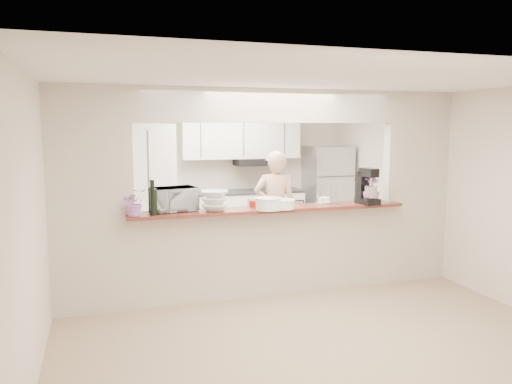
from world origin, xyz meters
name	(u,v)px	position (x,y,z in m)	size (l,w,h in m)	color
floor	(269,294)	(0.00, 0.00, 0.00)	(6.00, 6.00, 0.00)	tan
tile_overlay	(236,261)	(0.00, 1.55, 0.01)	(5.00, 2.90, 0.01)	beige
partition	(270,175)	(0.00, 0.00, 1.48)	(5.00, 0.15, 2.50)	beige
bar_counter	(270,248)	(0.00, 0.00, 0.58)	(3.40, 0.38, 1.09)	beige
kitchen_cabinets	(207,190)	(-0.19, 2.72, 0.97)	(3.15, 0.62, 2.25)	white
refrigerator	(327,193)	(2.05, 2.65, 0.85)	(0.75, 0.70, 1.70)	#BBBBC0
flower_left	(135,202)	(-1.60, -0.15, 1.24)	(0.27, 0.24, 0.30)	pink
wine_bottle_a	(154,201)	(-1.40, -0.15, 1.24)	(0.08, 0.08, 0.39)	black
wine_bottle_b	(151,199)	(-1.40, 0.07, 1.23)	(0.07, 0.07, 0.37)	black
toaster_oven	(174,199)	(-1.15, 0.05, 1.23)	(0.50, 0.34, 0.27)	silver
serving_bowls	(215,201)	(-0.70, -0.08, 1.20)	(0.31, 0.31, 0.23)	white
plate_stack_a	(268,204)	(-0.08, -0.19, 1.16)	(0.31, 0.31, 0.14)	white
plate_stack_b	(282,204)	(0.10, -0.17, 1.14)	(0.31, 0.31, 0.11)	white
red_bowl	(256,203)	(-0.15, 0.08, 1.13)	(0.17, 0.17, 0.08)	maroon
tan_bowl	(274,204)	(0.05, -0.03, 1.13)	(0.16, 0.16, 0.07)	tan
utensil_caddy	(328,195)	(0.80, 0.05, 1.19)	(0.25, 0.15, 0.24)	silver
stand_mixer	(367,188)	(1.25, -0.13, 1.29)	(0.22, 0.33, 0.45)	black
flower_right	(371,189)	(1.30, -0.15, 1.28)	(0.21, 0.21, 0.37)	#BB67BF
person	(275,210)	(0.48, 1.12, 0.85)	(0.62, 0.41, 1.70)	tan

